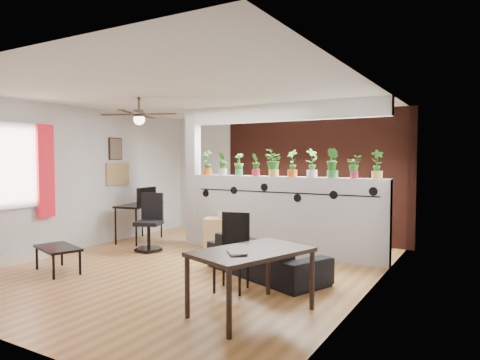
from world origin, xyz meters
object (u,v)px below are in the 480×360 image
at_px(potted_plant_7, 333,162).
at_px(cube_shelf, 219,234).
at_px(coffee_table, 58,249).
at_px(potted_plant_1, 223,163).
at_px(potted_plant_4, 274,162).
at_px(potted_plant_5, 292,162).
at_px(office_chair, 150,226).
at_px(ceiling_fan, 139,116).
at_px(potted_plant_0, 207,161).
at_px(folding_chair, 234,244).
at_px(sofa, 265,257).
at_px(dining_table, 251,257).
at_px(computer_desk, 139,208).
at_px(potted_plant_3, 256,164).
at_px(cup, 221,215).
at_px(potted_plant_8, 354,166).
at_px(potted_plant_6, 312,162).
at_px(potted_plant_9, 377,163).
at_px(potted_plant_2, 239,164).

relative_size(potted_plant_7, cube_shelf, 0.79).
distance_m(cube_shelf, coffee_table, 2.70).
height_order(potted_plant_1, potted_plant_4, potted_plant_4).
distance_m(potted_plant_5, office_chair, 2.79).
height_order(ceiling_fan, cube_shelf, ceiling_fan).
bearing_deg(potted_plant_0, cube_shelf, -35.02).
relative_size(potted_plant_5, folding_chair, 0.47).
bearing_deg(sofa, dining_table, 133.35).
relative_size(ceiling_fan, sofa, 0.66).
distance_m(potted_plant_1, computer_desk, 2.00).
distance_m(potted_plant_3, dining_table, 3.24).
bearing_deg(cube_shelf, ceiling_fan, -132.25).
bearing_deg(cube_shelf, cup, -23.16).
height_order(ceiling_fan, coffee_table, ceiling_fan).
relative_size(potted_plant_8, coffee_table, 0.40).
bearing_deg(sofa, folding_chair, 106.61).
distance_m(sofa, coffee_table, 3.03).
distance_m(computer_desk, dining_table, 4.54).
bearing_deg(potted_plant_4, ceiling_fan, -128.36).
distance_m(cube_shelf, folding_chair, 2.25).
bearing_deg(computer_desk, dining_table, -31.60).
xyz_separation_m(potted_plant_4, potted_plant_6, (0.70, 0.00, 0.00)).
distance_m(potted_plant_1, potted_plant_6, 1.76).
height_order(potted_plant_7, cube_shelf, potted_plant_7).
bearing_deg(ceiling_fan, potted_plant_4, 51.64).
distance_m(potted_plant_0, coffee_table, 3.10).
bearing_deg(potted_plant_5, office_chair, -158.19).
xyz_separation_m(potted_plant_0, sofa, (1.93, -1.36, -1.34)).
bearing_deg(potted_plant_9, computer_desk, -175.25).
xyz_separation_m(potted_plant_6, folding_chair, (-0.25, -2.10, -1.03)).
bearing_deg(potted_plant_7, coffee_table, -139.86).
relative_size(potted_plant_0, potted_plant_2, 1.19).
bearing_deg(potted_plant_4, sofa, -68.88).
bearing_deg(folding_chair, potted_plant_6, 83.20).
xyz_separation_m(potted_plant_2, coffee_table, (-1.48, -2.72, -1.23)).
bearing_deg(sofa, potted_plant_0, -12.97).
height_order(potted_plant_3, office_chair, potted_plant_3).
xyz_separation_m(computer_desk, coffee_table, (0.62, -2.35, -0.34)).
height_order(potted_plant_5, coffee_table, potted_plant_5).
bearing_deg(sofa, coffee_table, 49.01).
distance_m(potted_plant_9, folding_chair, 2.67).
xyz_separation_m(potted_plant_6, dining_table, (0.36, -2.76, -0.98)).
bearing_deg(potted_plant_3, coffee_table, -123.84).
bearing_deg(potted_plant_3, potted_plant_4, 0.00).
xyz_separation_m(potted_plant_2, potted_plant_3, (0.35, -0.00, -0.00)).
height_order(potted_plant_7, folding_chair, potted_plant_7).
bearing_deg(dining_table, potted_plant_0, 131.87).
bearing_deg(potted_plant_0, computer_desk, -164.82).
bearing_deg(cube_shelf, office_chair, -174.14).
xyz_separation_m(potted_plant_1, potted_plant_4, (1.05, 0.00, 0.02)).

